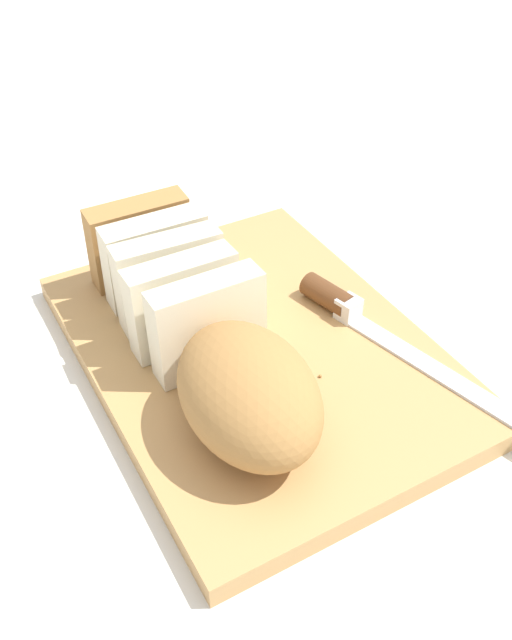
# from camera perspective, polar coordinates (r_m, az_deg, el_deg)

# --- Properties ---
(ground_plane) EXTENTS (3.00, 3.00, 0.00)m
(ground_plane) POSITION_cam_1_polar(r_m,az_deg,el_deg) (0.69, -0.00, -3.37)
(ground_plane) COLOR silver
(cutting_board) EXTENTS (0.42, 0.32, 0.02)m
(cutting_board) POSITION_cam_1_polar(r_m,az_deg,el_deg) (0.68, -0.00, -2.67)
(cutting_board) COLOR tan
(cutting_board) RESTS_ON ground_plane
(bread_loaf) EXTENTS (0.35, 0.13, 0.09)m
(bread_loaf) POSITION_cam_1_polar(r_m,az_deg,el_deg) (0.62, -4.06, -1.04)
(bread_loaf) COLOR #A8753D
(bread_loaf) RESTS_ON cutting_board
(bread_knife) EXTENTS (0.28, 0.08, 0.03)m
(bread_knife) POSITION_cam_1_polar(r_m,az_deg,el_deg) (0.70, 8.12, 0.49)
(bread_knife) COLOR silver
(bread_knife) RESTS_ON cutting_board
(crumb_near_knife) EXTENTS (0.00, 0.00, 0.00)m
(crumb_near_knife) POSITION_cam_1_polar(r_m,az_deg,el_deg) (0.64, 5.27, -4.58)
(crumb_near_knife) COLOR #A8753D
(crumb_near_knife) RESTS_ON cutting_board
(crumb_near_loaf) EXTENTS (0.01, 0.01, 0.01)m
(crumb_near_loaf) POSITION_cam_1_polar(r_m,az_deg,el_deg) (0.66, -5.47, -2.92)
(crumb_near_loaf) COLOR #A8753D
(crumb_near_loaf) RESTS_ON cutting_board
(crumb_stray_left) EXTENTS (0.01, 0.01, 0.01)m
(crumb_stray_left) POSITION_cam_1_polar(r_m,az_deg,el_deg) (0.64, -2.31, -4.86)
(crumb_stray_left) COLOR #A8753D
(crumb_stray_left) RESTS_ON cutting_board
(crumb_stray_right) EXTENTS (0.00, 0.00, 0.00)m
(crumb_stray_right) POSITION_cam_1_polar(r_m,az_deg,el_deg) (0.64, -1.03, -4.74)
(crumb_stray_right) COLOR #A8753D
(crumb_stray_right) RESTS_ON cutting_board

